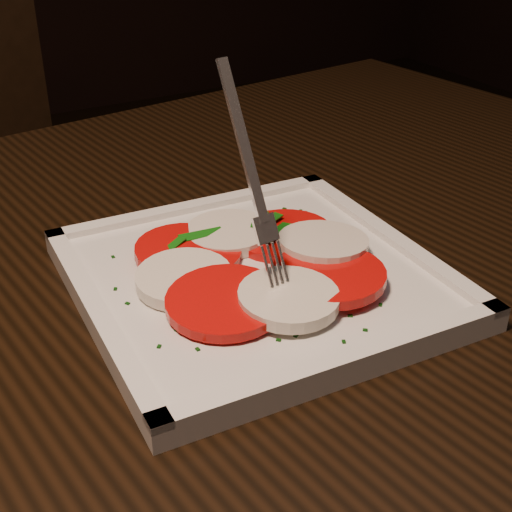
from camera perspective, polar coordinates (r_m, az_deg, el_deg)
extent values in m
cube|color=black|center=(0.64, -3.87, -1.26)|extent=(1.29, 0.94, 0.04)
cylinder|color=black|center=(1.36, 7.86, -1.91)|extent=(0.06, 0.06, 0.71)
cube|color=black|center=(1.33, -19.06, 0.63)|extent=(0.52, 0.52, 0.04)
cylinder|color=black|center=(1.41, -7.44, -8.04)|extent=(0.04, 0.04, 0.41)
cylinder|color=black|center=(1.66, -15.28, -2.49)|extent=(0.04, 0.04, 0.41)
cube|color=silver|center=(0.58, 0.00, -1.94)|extent=(0.29, 0.29, 0.01)
cylinder|color=#C10406|center=(0.62, 2.07, 1.68)|extent=(0.09, 0.09, 0.01)
cylinder|color=beige|center=(0.62, -2.21, 1.84)|extent=(0.08, 0.08, 0.01)
cylinder|color=#C10406|center=(0.59, -5.44, 0.35)|extent=(0.09, 0.09, 0.01)
cylinder|color=beige|center=(0.55, -5.78, -1.80)|extent=(0.08, 0.08, 0.02)
cylinder|color=#C10406|center=(0.52, -2.47, -3.64)|extent=(0.09, 0.09, 0.01)
cylinder|color=beige|center=(0.52, 2.63, -3.40)|extent=(0.08, 0.08, 0.01)
cylinder|color=#C10406|center=(0.55, 5.84, -1.50)|extent=(0.09, 0.09, 0.01)
cylinder|color=beige|center=(0.59, 5.40, 1.01)|extent=(0.08, 0.08, 0.02)
cube|color=#11590F|center=(0.53, 4.73, -3.11)|extent=(0.02, 0.03, 0.00)
cube|color=#11590F|center=(0.63, 1.13, 2.88)|extent=(0.03, 0.02, 0.00)
cube|color=#11590F|center=(0.53, -3.99, -2.86)|extent=(0.03, 0.03, 0.00)
cube|color=#11590F|center=(0.61, 1.70, 1.92)|extent=(0.04, 0.03, 0.00)
cube|color=#11590F|center=(0.52, -0.04, -3.78)|extent=(0.04, 0.03, 0.00)
cube|color=#11590F|center=(0.61, -4.36, 1.75)|extent=(0.04, 0.01, 0.00)
cube|color=#11590F|center=(0.59, -6.85, 0.67)|extent=(0.03, 0.02, 0.01)
cube|color=#11590F|center=(0.57, 4.70, -0.19)|extent=(0.04, 0.02, 0.00)
cube|color=#11590F|center=(0.63, 0.31, 2.97)|extent=(0.03, 0.04, 0.00)
cube|color=#0A3209|center=(0.50, 7.04, -6.82)|extent=(0.00, 0.00, 0.00)
cube|color=#0A3209|center=(0.50, 1.81, -6.74)|extent=(0.00, 0.00, 0.00)
cube|color=#0A3209|center=(0.54, 9.92, -3.87)|extent=(0.00, 0.00, 0.00)
cube|color=#0A3209|center=(0.50, -7.76, -7.18)|extent=(0.00, 0.00, 0.00)
cube|color=#0A3209|center=(0.67, 3.59, 3.65)|extent=(0.00, 0.00, 0.00)
cube|color=#0A3209|center=(0.58, 9.60, -1.23)|extent=(0.00, 0.00, 0.00)
cube|color=#0A3209|center=(0.49, -4.69, -7.44)|extent=(0.00, 0.00, 0.00)
cube|color=#0A3209|center=(0.65, -6.84, 2.25)|extent=(0.00, 0.00, 0.00)
cube|color=#0A3209|center=(0.54, -10.24, -3.76)|extent=(0.00, 0.00, 0.00)
cube|color=#0A3209|center=(0.53, 7.55, -4.77)|extent=(0.00, 0.00, 0.00)
cube|color=#0A3209|center=(0.66, -0.65, 3.21)|extent=(0.00, 0.00, 0.00)
cube|color=#0A3209|center=(0.63, -6.08, 1.69)|extent=(0.00, 0.00, 0.00)
cube|color=#0A3209|center=(0.52, 5.91, -5.03)|extent=(0.00, 0.00, 0.00)
cube|color=#0A3209|center=(0.64, 5.21, 1.95)|extent=(0.00, 0.00, 0.00)
cube|color=#0A3209|center=(0.51, 8.73, -5.88)|extent=(0.00, 0.00, 0.00)
cube|color=#0A3209|center=(0.61, -11.37, -0.07)|extent=(0.00, 0.00, 0.00)
cube|color=#0A3209|center=(0.64, -6.29, 2.08)|extent=(0.00, 0.00, 0.00)
cube|color=#0A3209|center=(0.51, -6.38, -5.87)|extent=(0.00, 0.00, 0.00)
cube|color=#0A3209|center=(0.56, -11.19, -2.60)|extent=(0.00, 0.00, 0.00)
cube|color=#0A3209|center=(0.68, 2.29, 3.81)|extent=(0.00, 0.00, 0.00)
cube|color=#0A3209|center=(0.59, -8.85, -0.86)|extent=(0.00, 0.00, 0.00)
cube|color=#0A3209|center=(0.66, 0.01, 3.24)|extent=(0.00, 0.00, 0.00)
cube|color=#0A3209|center=(0.55, 8.80, -3.02)|extent=(0.00, 0.00, 0.00)
cube|color=#0A3209|center=(0.66, 0.07, 3.17)|extent=(0.00, 0.00, 0.00)
cube|color=#0A3209|center=(0.50, 3.21, -6.36)|extent=(0.00, 0.00, 0.00)
cube|color=#0A3209|center=(0.52, 5.63, -5.41)|extent=(0.00, 0.00, 0.00)
cube|color=#0A3209|center=(0.67, 3.99, 3.51)|extent=(0.00, 0.00, 0.00)
cube|color=#0A3209|center=(0.58, 10.07, -1.30)|extent=(0.00, 0.00, 0.00)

